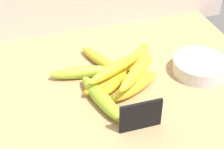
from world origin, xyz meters
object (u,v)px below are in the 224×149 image
Objects in this scene: chalkboard_sign at (141,117)px; banana_2 at (107,84)px; banana_6 at (135,86)px; banana_8 at (117,67)px; fruit_bowl at (200,66)px; banana_4 at (101,98)px; banana_3 at (138,56)px; banana_7 at (136,71)px; banana_1 at (116,78)px; banana_5 at (81,72)px; banana_0 at (101,60)px.

chalkboard_sign is 0.73× the size of banana_2.
banana_8 is (-3.71, 5.19, 3.59)cm from banana_6.
banana_4 is at bearing -171.55° from fruit_bowl.
banana_6 reaches higher than banana_3.
banana_6 is at bearing -120.19° from banana_7.
banana_3 is at bearing 66.00° from banana_6.
chalkboard_sign is at bearing -88.92° from banana_1.
banana_3 is 0.79× the size of banana_4.
banana_5 is at bearing 110.35° from chalkboard_sign.
banana_1 is 9.47cm from banana_4.
banana_7 is (4.44, 15.16, 2.24)cm from chalkboard_sign.
fruit_bowl reaches higher than banana_0.
banana_8 reaches higher than banana_0.
banana_8 is at bearing 125.54° from banana_6.
banana_4 reaches higher than banana_2.
banana_1 is 7.25cm from banana_7.
chalkboard_sign is 17.68cm from banana_2.
banana_1 reaches higher than banana_2.
banana_4 is at bearing -133.57° from banana_8.
banana_3 is at bearing 41.09° from banana_1.
banana_5 is (-8.94, 6.28, -0.23)cm from banana_1.
banana_1 is 3.61cm from banana_2.
banana_4 is 1.19× the size of banana_6.
banana_7 reaches higher than banana_0.
banana_7 is at bearing -66.37° from banana_0.
banana_2 is (-1.81, -12.21, 0.20)cm from banana_0.
chalkboard_sign reaches higher than banana_0.
fruit_bowl is 22.21cm from banana_6.
banana_2 is at bearing -152.56° from banana_8.
banana_1 is 13.52cm from banana_3.
banana_1 is 10.93cm from banana_5.
banana_6 is (-6.13, -13.78, 0.27)cm from banana_3.
banana_5 is at bearing -172.26° from banana_3.
banana_7 is at bearing 73.68° from chalkboard_sign.
banana_2 is (-3.61, 17.20, -1.93)cm from chalkboard_sign.
banana_0 is at bearing 81.56° from banana_2.
banana_7 is at bearing -14.26° from banana_2.
chalkboard_sign is at bearing -89.98° from banana_8.
chalkboard_sign is at bearing -86.51° from banana_0.
banana_3 reaches higher than banana_0.
fruit_bowl is 0.78× the size of banana_8.
banana_4 is at bearing -106.07° from banana_0.
chalkboard_sign is 0.57× the size of banana_7.
banana_0 is 11.24cm from banana_8.
banana_6 is (13.00, -11.18, 0.37)cm from banana_5.
banana_1 is 6.36cm from banana_6.
fruit_bowl is 29.34cm from banana_2.
banana_7 reaches higher than banana_1.
fruit_bowl reaches higher than banana_1.
banana_4 is at bearing -169.27° from banana_6.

